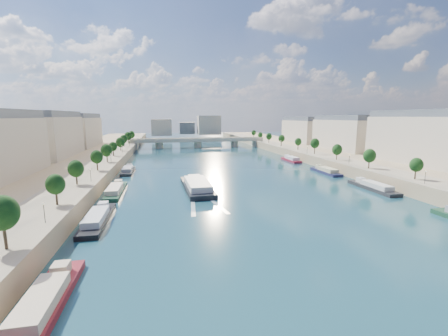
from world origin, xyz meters
name	(u,v)px	position (x,y,z in m)	size (l,w,h in m)	color
ground	(227,174)	(0.00, 100.00, 0.00)	(700.00, 700.00, 0.00)	#0C2738
quay_left	(58,174)	(-72.00, 100.00, 2.50)	(44.00, 520.00, 5.00)	#9E8460
quay_right	(365,163)	(72.00, 100.00, 2.50)	(44.00, 520.00, 5.00)	#9E8460
pave_left	(96,167)	(-57.00, 100.00, 5.05)	(14.00, 520.00, 0.10)	gray
pave_right	(339,159)	(57.00, 100.00, 5.05)	(14.00, 520.00, 0.10)	gray
trees_left	(101,154)	(-55.00, 102.00, 10.48)	(4.80, 268.80, 8.26)	#382B1E
trees_right	(325,147)	(55.00, 110.00, 10.48)	(4.80, 268.80, 8.26)	#382B1E
lamps_left	(102,164)	(-52.50, 90.00, 7.78)	(0.36, 200.36, 4.28)	black
lamps_right	(326,153)	(52.50, 105.00, 7.78)	(0.36, 200.36, 4.28)	black
buildings_left	(32,139)	(-85.00, 112.00, 16.45)	(16.00, 226.00, 23.20)	#C6B398
buildings_right	(374,134)	(85.00, 112.00, 16.45)	(16.00, 226.00, 23.20)	#C6B398
skyline	(191,126)	(3.19, 319.52, 14.66)	(79.00, 42.00, 22.00)	#C6B398
bridge	(198,142)	(0.00, 219.43, 5.08)	(112.00, 12.00, 8.15)	#C1B79E
tour_barge	(197,186)	(-17.14, 72.14, 1.27)	(10.18, 31.95, 4.29)	black
wake	(203,202)	(-17.14, 55.63, 0.02)	(10.76, 26.01, 0.04)	silver
moored_barges_left	(97,220)	(-45.50, 42.50, 0.84)	(5.00, 154.94, 3.60)	#172233
moored_barges_right	(380,190)	(45.50, 55.99, 0.84)	(5.00, 164.11, 3.60)	black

